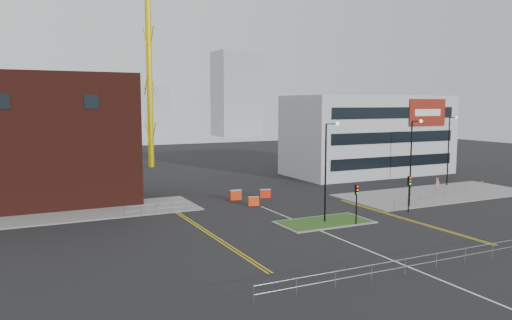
% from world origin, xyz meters
% --- Properties ---
extents(ground, '(200.00, 200.00, 0.00)m').
position_xyz_m(ground, '(0.00, 0.00, 0.00)').
color(ground, black).
rests_on(ground, ground).
extents(pavement_left, '(28.00, 8.00, 0.12)m').
position_xyz_m(pavement_left, '(-20.00, 22.00, 0.06)').
color(pavement_left, slate).
rests_on(pavement_left, ground).
extents(pavement_right, '(24.00, 10.00, 0.12)m').
position_xyz_m(pavement_right, '(22.00, 14.00, 0.06)').
color(pavement_right, slate).
rests_on(pavement_right, ground).
extents(island_kerb, '(8.60, 4.60, 0.08)m').
position_xyz_m(island_kerb, '(2.00, 8.00, 0.04)').
color(island_kerb, slate).
rests_on(island_kerb, ground).
extents(grass_island, '(8.00, 4.00, 0.12)m').
position_xyz_m(grass_island, '(2.00, 8.00, 0.06)').
color(grass_island, '#1F4416').
rests_on(grass_island, ground).
extents(brick_building, '(24.20, 10.07, 14.24)m').
position_xyz_m(brick_building, '(-22.97, 28.00, 6.85)').
color(brick_building, '#411710').
rests_on(brick_building, ground).
extents(office_block, '(25.00, 12.20, 12.00)m').
position_xyz_m(office_block, '(26.01, 31.97, 6.00)').
color(office_block, '#AAACAE').
rests_on(office_block, ground).
extents(tower_crane, '(51.53, 14.39, 38.21)m').
position_xyz_m(tower_crane, '(3.60, 53.53, 26.37)').
color(tower_crane, yellow).
rests_on(tower_crane, ground).
extents(streetlamp_island, '(1.46, 0.36, 9.18)m').
position_xyz_m(streetlamp_island, '(2.22, 8.00, 5.41)').
color(streetlamp_island, black).
rests_on(streetlamp_island, ground).
extents(streetlamp_right_near, '(1.46, 0.36, 9.18)m').
position_xyz_m(streetlamp_right_near, '(14.22, 10.00, 5.41)').
color(streetlamp_right_near, black).
rests_on(streetlamp_right_near, ground).
extents(streetlamp_right_far, '(1.46, 0.36, 9.18)m').
position_xyz_m(streetlamp_right_far, '(28.22, 18.00, 5.41)').
color(streetlamp_right_far, black).
rests_on(streetlamp_right_far, ground).
extents(traffic_light_island, '(0.28, 0.33, 3.65)m').
position_xyz_m(traffic_light_island, '(4.00, 5.98, 2.57)').
color(traffic_light_island, black).
rests_on(traffic_light_island, ground).
extents(traffic_light_right, '(0.28, 0.33, 3.65)m').
position_xyz_m(traffic_light_right, '(12.00, 7.98, 2.57)').
color(traffic_light_right, black).
rests_on(traffic_light_right, ground).
extents(railing_front, '(24.05, 0.05, 1.10)m').
position_xyz_m(railing_front, '(0.00, -6.00, 0.78)').
color(railing_front, gray).
rests_on(railing_front, ground).
extents(railing_left, '(6.05, 0.05, 1.10)m').
position_xyz_m(railing_left, '(-11.00, 18.00, 0.74)').
color(railing_left, gray).
rests_on(railing_left, ground).
extents(railing_right, '(19.05, 5.05, 1.10)m').
position_xyz_m(railing_right, '(20.50, 11.50, 0.78)').
color(railing_right, gray).
rests_on(railing_right, ground).
extents(centre_line, '(0.15, 30.00, 0.01)m').
position_xyz_m(centre_line, '(0.00, 2.00, 0.01)').
color(centre_line, silver).
rests_on(centre_line, ground).
extents(yellow_left_a, '(0.12, 24.00, 0.01)m').
position_xyz_m(yellow_left_a, '(-9.00, 10.00, 0.01)').
color(yellow_left_a, gold).
rests_on(yellow_left_a, ground).
extents(yellow_left_b, '(0.12, 24.00, 0.01)m').
position_xyz_m(yellow_left_b, '(-8.70, 10.00, 0.01)').
color(yellow_left_b, gold).
rests_on(yellow_left_b, ground).
extents(yellow_right_a, '(0.12, 20.00, 0.01)m').
position_xyz_m(yellow_right_a, '(9.50, 6.00, 0.01)').
color(yellow_right_a, gold).
rests_on(yellow_right_a, ground).
extents(yellow_right_b, '(0.12, 20.00, 0.01)m').
position_xyz_m(yellow_right_b, '(9.80, 6.00, 0.01)').
color(yellow_right_b, gold).
rests_on(yellow_right_b, ground).
extents(skyline_b, '(24.00, 12.00, 16.00)m').
position_xyz_m(skyline_b, '(10.00, 130.00, 8.00)').
color(skyline_b, gray).
rests_on(skyline_b, ground).
extents(skyline_c, '(14.00, 12.00, 28.00)m').
position_xyz_m(skyline_c, '(45.00, 125.00, 14.00)').
color(skyline_c, gray).
rests_on(skyline_c, ground).
extents(skyline_d, '(30.00, 12.00, 12.00)m').
position_xyz_m(skyline_d, '(-8.00, 140.00, 6.00)').
color(skyline_d, gray).
rests_on(skyline_d, ground).
extents(pedestrian, '(0.67, 0.48, 1.74)m').
position_xyz_m(pedestrian, '(23.50, 15.31, 0.87)').
color(pedestrian, tan).
rests_on(pedestrian, ground).
extents(barrier_left, '(1.36, 0.48, 1.14)m').
position_xyz_m(barrier_left, '(-1.00, 21.42, 0.62)').
color(barrier_left, red).
rests_on(barrier_left, ground).
extents(barrier_mid, '(1.26, 0.78, 1.00)m').
position_xyz_m(barrier_mid, '(2.62, 21.10, 0.54)').
color(barrier_mid, '#FA290D').
rests_on(barrier_mid, ground).
extents(barrier_right, '(1.21, 0.68, 0.97)m').
position_xyz_m(barrier_right, '(-0.54, 17.67, 0.53)').
color(barrier_right, '#FF400E').
rests_on(barrier_right, ground).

